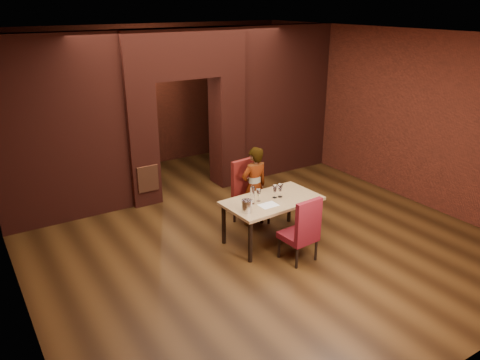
# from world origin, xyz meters

# --- Properties ---
(floor) EXTENTS (8.00, 8.00, 0.00)m
(floor) POSITION_xyz_m (0.00, 0.00, 0.00)
(floor) COLOR #402610
(floor) RESTS_ON ground
(ceiling) EXTENTS (7.00, 8.00, 0.04)m
(ceiling) POSITION_xyz_m (0.00, 0.00, 3.20)
(ceiling) COLOR silver
(ceiling) RESTS_ON ground
(wall_back) EXTENTS (7.00, 0.04, 3.20)m
(wall_back) POSITION_xyz_m (0.00, 4.00, 1.60)
(wall_back) COLOR maroon
(wall_back) RESTS_ON ground
(wall_front) EXTENTS (7.00, 0.04, 3.20)m
(wall_front) POSITION_xyz_m (0.00, -4.00, 1.60)
(wall_front) COLOR maroon
(wall_front) RESTS_ON ground
(wall_right) EXTENTS (0.04, 8.00, 3.20)m
(wall_right) POSITION_xyz_m (3.50, 0.00, 1.60)
(wall_right) COLOR maroon
(wall_right) RESTS_ON ground
(pillar_left) EXTENTS (0.55, 0.55, 2.30)m
(pillar_left) POSITION_xyz_m (-0.95, 2.00, 1.15)
(pillar_left) COLOR maroon
(pillar_left) RESTS_ON ground
(pillar_right) EXTENTS (0.55, 0.55, 2.30)m
(pillar_right) POSITION_xyz_m (0.95, 2.00, 1.15)
(pillar_right) COLOR maroon
(pillar_right) RESTS_ON ground
(lintel) EXTENTS (2.45, 0.55, 0.90)m
(lintel) POSITION_xyz_m (0.00, 2.00, 2.75)
(lintel) COLOR maroon
(lintel) RESTS_ON ground
(wing_wall_left) EXTENTS (2.28, 0.35, 3.20)m
(wing_wall_left) POSITION_xyz_m (-2.36, 2.00, 1.60)
(wing_wall_left) COLOR maroon
(wing_wall_left) RESTS_ON ground
(wing_wall_right) EXTENTS (2.28, 0.35, 3.20)m
(wing_wall_right) POSITION_xyz_m (2.36, 2.00, 1.60)
(wing_wall_right) COLOR maroon
(wing_wall_right) RESTS_ON ground
(vent_panel) EXTENTS (0.40, 0.03, 0.50)m
(vent_panel) POSITION_xyz_m (-0.95, 1.71, 0.55)
(vent_panel) COLOR #AC5831
(vent_panel) RESTS_ON ground
(rear_door) EXTENTS (0.90, 0.08, 2.10)m
(rear_door) POSITION_xyz_m (-0.40, 3.94, 1.05)
(rear_door) COLOR black
(rear_door) RESTS_ON ground
(rear_door_frame) EXTENTS (1.02, 0.04, 2.22)m
(rear_door_frame) POSITION_xyz_m (-0.40, 3.90, 1.05)
(rear_door_frame) COLOR black
(rear_door_frame) RESTS_ON ground
(dining_table) EXTENTS (1.58, 0.94, 0.72)m
(dining_table) POSITION_xyz_m (0.20, -0.64, 0.36)
(dining_table) COLOR tan
(dining_table) RESTS_ON ground
(chair_far) EXTENTS (0.56, 0.56, 1.12)m
(chair_far) POSITION_xyz_m (0.28, 0.06, 0.56)
(chair_far) COLOR maroon
(chair_far) RESTS_ON ground
(chair_near) EXTENTS (0.50, 0.50, 1.03)m
(chair_near) POSITION_xyz_m (0.18, -1.34, 0.51)
(chair_near) COLOR maroon
(chair_near) RESTS_ON ground
(person_seated) EXTENTS (0.53, 0.36, 1.41)m
(person_seated) POSITION_xyz_m (0.29, 0.00, 0.70)
(person_seated) COLOR silver
(person_seated) RESTS_ON ground
(wine_glass_a) EXTENTS (0.08, 0.08, 0.20)m
(wine_glass_a) POSITION_xyz_m (-0.02, -0.58, 0.82)
(wine_glass_a) COLOR silver
(wine_glass_a) RESTS_ON dining_table
(wine_glass_b) EXTENTS (0.09, 0.09, 0.21)m
(wine_glass_b) POSITION_xyz_m (0.28, -0.61, 0.83)
(wine_glass_b) COLOR white
(wine_glass_b) RESTS_ON dining_table
(wine_glass_c) EXTENTS (0.09, 0.09, 0.22)m
(wine_glass_c) POSITION_xyz_m (0.37, -0.63, 0.83)
(wine_glass_c) COLOR white
(wine_glass_c) RESTS_ON dining_table
(tasting_sheet) EXTENTS (0.29, 0.21, 0.00)m
(tasting_sheet) POSITION_xyz_m (0.02, -0.79, 0.72)
(tasting_sheet) COLOR white
(tasting_sheet) RESTS_ON dining_table
(wine_bucket) EXTENTS (0.16, 0.16, 0.19)m
(wine_bucket) POSITION_xyz_m (-0.39, -0.81, 0.82)
(wine_bucket) COLOR silver
(wine_bucket) RESTS_ON dining_table
(water_bottle) EXTENTS (0.07, 0.07, 0.30)m
(water_bottle) POSITION_xyz_m (-0.15, -0.61, 0.87)
(water_bottle) COLOR white
(water_bottle) RESTS_ON dining_table
(potted_plant) EXTENTS (0.41, 0.37, 0.40)m
(potted_plant) POSITION_xyz_m (1.03, 0.25, 0.20)
(potted_plant) COLOR #255A21
(potted_plant) RESTS_ON ground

